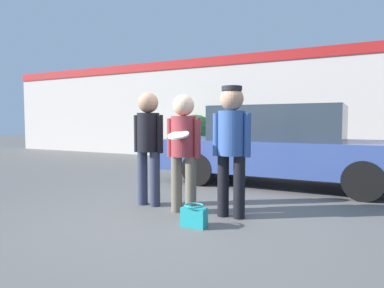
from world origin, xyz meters
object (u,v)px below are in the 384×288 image
parked_car_near (281,146)px  handbag (194,216)px  person_left (148,139)px  person_middle_with_frisbee (183,144)px  person_right (231,139)px  shrub (195,138)px

parked_car_near → handbag: (-0.28, -3.25, -0.64)m
person_left → handbag: size_ratio=5.54×
person_middle_with_frisbee → parked_car_near: (0.69, 2.74, -0.18)m
person_right → parked_car_near: 2.67m
person_middle_with_frisbee → handbag: 1.05m
person_left → person_right: (1.31, -0.04, 0.03)m
person_left → person_middle_with_frisbee: 0.67m
handbag → parked_car_near: bearing=85.1°
person_left → person_middle_with_frisbee: size_ratio=1.04×
person_right → handbag: bearing=-111.8°
person_middle_with_frisbee → person_right: (0.65, 0.08, 0.07)m
person_middle_with_frisbee → parked_car_near: bearing=75.8°
person_left → shrub: person_left is taller
person_left → person_middle_with_frisbee: person_left is taller
person_left → handbag: person_left is taller
person_middle_with_frisbee → parked_car_near: 2.83m
person_left → shrub: bearing=110.2°
person_right → handbag: person_right is taller
person_left → person_right: person_right is taller
person_right → shrub: (-3.33, 5.54, -0.28)m
handbag → shrub: bearing=116.8°
person_middle_with_frisbee → shrub: (-2.68, 5.62, -0.21)m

